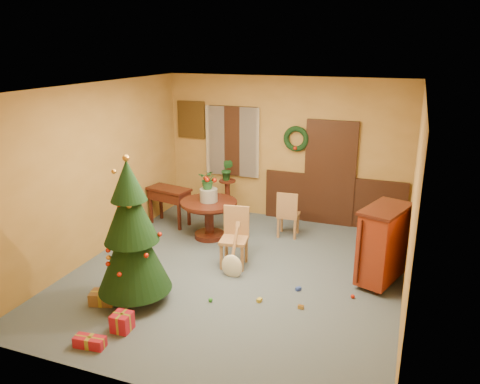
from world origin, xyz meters
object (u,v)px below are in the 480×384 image
at_px(christmas_tree, 132,234).
at_px(sideboard, 383,243).
at_px(dining_table, 209,212).
at_px(writing_desk, 169,197).
at_px(chair_near, 235,234).

distance_m(christmas_tree, sideboard, 3.66).
xyz_separation_m(dining_table, christmas_tree, (-0.05, -2.43, 0.50)).
relative_size(christmas_tree, writing_desk, 2.29).
xyz_separation_m(christmas_tree, sideboard, (3.20, 1.74, -0.36)).
xyz_separation_m(chair_near, writing_desk, (-1.88, 1.22, 0.05)).
height_order(chair_near, writing_desk, chair_near).
distance_m(chair_near, christmas_tree, 1.88).
distance_m(chair_near, writing_desk, 2.24).
relative_size(dining_table, chair_near, 1.07).
xyz_separation_m(writing_desk, sideboard, (4.17, -1.05, 0.08)).
relative_size(dining_table, sideboard, 0.86).
distance_m(dining_table, sideboard, 3.22).
xyz_separation_m(chair_near, christmas_tree, (-0.90, -1.57, 0.48)).
height_order(dining_table, writing_desk, writing_desk).
bearing_deg(chair_near, sideboard, 4.24).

